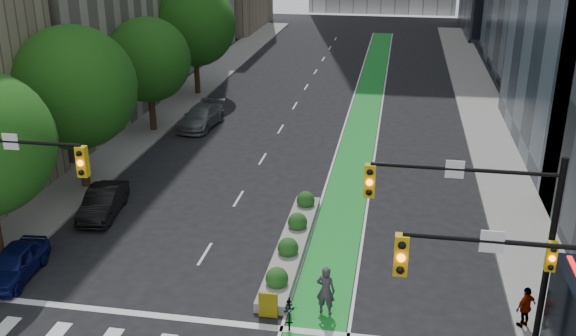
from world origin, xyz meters
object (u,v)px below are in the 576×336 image
at_px(median_planter, 292,242).
at_px(parked_car_left_mid, 103,202).
at_px(parked_car_left_far, 201,117).
at_px(pedestrian_far, 526,307).
at_px(parked_car_left_near, 14,263).
at_px(cyclist, 326,290).
at_px(bicycle, 290,310).

xyz_separation_m(median_planter, parked_car_left_mid, (-9.76, 1.93, 0.32)).
height_order(parked_car_left_far, pedestrian_far, pedestrian_far).
bearing_deg(parked_car_left_near, parked_car_left_mid, 76.49).
bearing_deg(median_planter, parked_car_left_mid, 168.81).
height_order(parked_car_left_mid, parked_car_left_far, parked_car_left_far).
bearing_deg(cyclist, pedestrian_far, -167.55).
relative_size(parked_car_left_mid, pedestrian_far, 2.69).
distance_m(parked_car_left_near, pedestrian_far, 19.80).
xyz_separation_m(bicycle, parked_car_left_near, (-11.50, 1.00, 0.23)).
distance_m(cyclist, pedestrian_far, 7.08).
distance_m(parked_car_left_mid, pedestrian_far, 19.88).
bearing_deg(parked_car_left_far, parked_car_left_mid, -87.70).
bearing_deg(bicycle, cyclist, 19.27).
bearing_deg(bicycle, pedestrian_far, -3.79).
relative_size(median_planter, parked_car_left_far, 2.00).
xyz_separation_m(median_planter, bicycle, (0.80, -5.27, 0.07)).
relative_size(parked_car_left_mid, parked_car_left_far, 0.82).
relative_size(parked_car_left_near, parked_car_left_far, 0.77).
bearing_deg(parked_car_left_far, parked_car_left_near, -89.68).
relative_size(bicycle, parked_car_left_near, 0.43).
height_order(median_planter, parked_car_left_near, parked_car_left_near).
bearing_deg(cyclist, parked_car_left_far, -51.24).
bearing_deg(parked_car_left_mid, pedestrian_far, -25.83).
xyz_separation_m(median_planter, parked_car_left_far, (-9.26, 16.50, 0.37)).
distance_m(parked_car_left_near, parked_car_left_far, 20.82).
height_order(bicycle, pedestrian_far, pedestrian_far).
bearing_deg(parked_car_left_near, cyclist, -6.31).
bearing_deg(parked_car_left_near, parked_car_left_far, 81.11).
distance_m(cyclist, parked_car_left_mid, 13.47).
bearing_deg(median_planter, parked_car_left_far, 119.30).
xyz_separation_m(median_planter, parked_car_left_near, (-10.70, -4.27, 0.30)).
bearing_deg(parked_car_left_mid, bicycle, -41.68).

